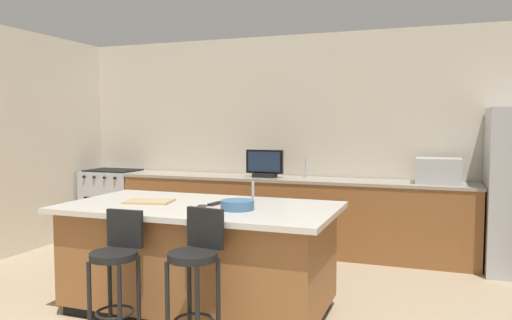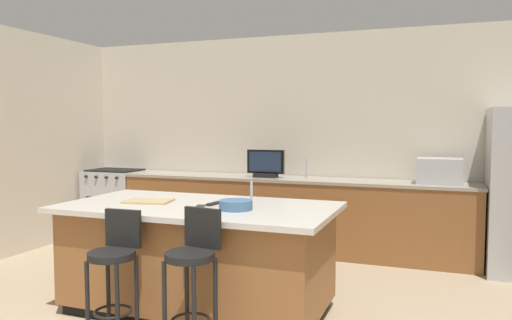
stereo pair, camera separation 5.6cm
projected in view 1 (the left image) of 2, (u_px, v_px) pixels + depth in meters
The scene contains 14 objects.
wall_back at pixel (300, 141), 6.47m from camera, with size 6.69×0.12×2.73m, color beige.
counter_back at pixel (289, 214), 6.19m from camera, with size 4.43×0.62×0.92m.
kitchen_island at pixel (200, 257), 4.19m from camera, with size 2.30×1.21×0.91m.
range_oven at pixel (114, 202), 7.08m from camera, with size 0.77×0.63×0.94m.
microwave at pixel (438, 171), 5.56m from camera, with size 0.48×0.36×0.29m, color #B7BABF.
tv_monitor at pixel (265, 165), 6.20m from camera, with size 0.48×0.16×0.35m.
sink_faucet_back at pixel (306, 168), 6.18m from camera, with size 0.02×0.02×0.24m, color #B2B2B7.
sink_faucet_island at pixel (253, 195), 3.99m from camera, with size 0.02×0.02×0.22m, color #B2B2B7.
bar_stool_left at pixel (117, 265), 3.56m from camera, with size 0.34×0.34×0.96m.
bar_stool_right at pixel (196, 268), 3.36m from camera, with size 0.34×0.36×1.01m.
fruit_bowl at pixel (237, 205), 3.91m from camera, with size 0.27×0.27×0.08m, color #3F668C.
cell_phone at pixel (201, 207), 4.04m from camera, with size 0.07×0.15×0.01m, color black.
tv_remote at pixel (215, 204), 4.15m from camera, with size 0.04×0.17×0.02m, color black.
cutting_board at pixel (149, 201), 4.28m from camera, with size 0.39×0.27×0.02m, color tan.
Camera 1 is at (1.67, -1.46, 1.59)m, focal length 34.71 mm.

